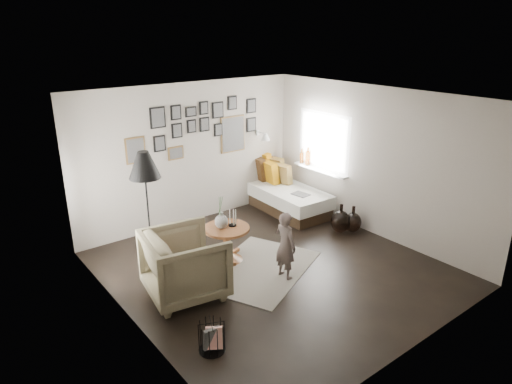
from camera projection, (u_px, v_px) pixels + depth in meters
ground at (273, 269)px, 7.01m from camera, size 4.80×4.80×0.00m
wall_back at (190, 154)px, 8.35m from camera, size 4.50×0.00×4.50m
wall_front at (422, 249)px, 4.79m from camera, size 4.50×0.00×4.50m
wall_left at (126, 229)px, 5.27m from camera, size 0.00×4.80×4.80m
wall_right at (374, 162)px, 7.87m from camera, size 0.00×4.80×4.80m
ceiling at (276, 98)px, 6.12m from camera, size 4.80×4.80×0.00m
door_left at (93, 217)px, 6.25m from camera, size 0.00×2.14×2.14m
window_right at (315, 166)px, 8.95m from camera, size 0.15×1.32×1.30m
gallery_wall at (203, 129)px, 8.35m from camera, size 2.74×0.03×1.08m
wall_sconce at (265, 137)px, 8.99m from camera, size 0.18×0.36×0.16m
rug at (260, 269)px, 7.00m from camera, size 2.24×1.96×0.01m
pedestal_table at (227, 245)px, 7.19m from camera, size 0.72×0.72×0.57m
vase at (221, 219)px, 7.00m from camera, size 0.21×0.21×0.51m
candles at (232, 218)px, 7.11m from camera, size 0.12×0.12×0.27m
daybed at (280, 192)px, 9.28m from camera, size 1.00×2.19×1.04m
magazine_on_daybed at (301, 194)px, 8.71m from camera, size 0.27×0.35×0.02m
armchair at (185, 264)px, 6.18m from camera, size 1.18×1.16×0.94m
armchair_cushion at (185, 261)px, 6.23m from camera, size 0.50×0.51×0.19m
floor_lamp at (144, 170)px, 6.30m from camera, size 0.44×0.44×1.90m
magazine_basket at (212, 337)px, 5.19m from camera, size 0.39×0.39×0.37m
demijohn_large at (340, 221)px, 8.19m from camera, size 0.36×0.36×0.54m
demijohn_small at (353, 222)px, 8.22m from camera, size 0.31×0.31×0.49m
child at (285, 246)px, 6.61m from camera, size 0.27×0.39×1.03m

